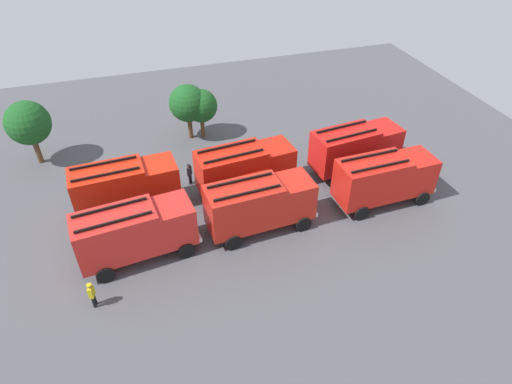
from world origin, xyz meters
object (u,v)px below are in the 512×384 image
Objects in this scene: firefighter_0 at (190,173)px; firefighter_1 at (92,294)px; fire_truck_2 at (384,178)px; tree_0 at (28,123)px; fire_truck_4 at (245,168)px; tree_2 at (201,106)px; tree_1 at (188,103)px; firefighter_2 at (418,161)px; fire_truck_1 at (259,203)px; fire_truck_5 at (356,147)px; traffic_cone_0 at (277,164)px; fire_truck_3 at (125,186)px; fire_truck_0 at (135,231)px.

firefighter_1 is (-7.24, -9.78, 0.03)m from firefighter_0.
tree_0 is (-23.78, 12.88, 1.42)m from fire_truck_2.
fire_truck_4 is 8.99m from tree_2.
tree_0 is 1.09× the size of tree_1.
firefighter_1 reaches higher than firefighter_2.
fire_truck_2 is at bearing -3.13° from fire_truck_1.
tree_1 reaches higher than fire_truck_5.
traffic_cone_0 is (4.59, -6.65, -2.58)m from tree_2.
fire_truck_2 and fire_truck_4 have the same top height.
fire_truck_1 is at bearing 149.04° from firefighter_0.
fire_truck_1 is 9.32m from fire_truck_3.
fire_truck_4 is at bearing -81.48° from tree_2.
fire_truck_2 is 0.99× the size of fire_truck_3.
fire_truck_3 is at bearing 85.70° from fire_truck_0.
tree_1 reaches higher than fire_truck_3.
tree_1 reaches higher than fire_truck_4.
fire_truck_4 is 4.40× the size of firefighter_2.
traffic_cone_0 is at bearing 153.52° from firefighter_2.
firefighter_1 is (-10.72, -3.37, -1.17)m from fire_truck_1.
fire_truck_1 is at bearing -80.73° from tree_1.
traffic_cone_0 is at bearing -149.37° from firefighter_0.
firefighter_2 is (4.74, 2.59, -1.21)m from fire_truck_2.
fire_truck_2 is 0.98× the size of fire_truck_4.
fire_truck_4 is (8.16, 4.47, 0.00)m from fire_truck_0.
fire_truck_5 is at bearing 154.17° from firefighter_2.
firefighter_0 is 0.39× the size of tree_2.
firefighter_2 is (22.05, -1.88, -1.21)m from fire_truck_3.
firefighter_1 is (-2.80, -3.12, -1.17)m from fire_truck_0.
fire_truck_5 is 5.20m from firefighter_2.
fire_truck_0 is 1.40× the size of tree_0.
fire_truck_5 is at bearing 8.29° from fire_truck_0.
tree_1 reaches higher than fire_truck_0.
traffic_cone_0 is at bearing 57.66° from fire_truck_1.
fire_truck_3 is 17.28m from fire_truck_5.
traffic_cone_0 is at bearing 153.12° from fire_truck_5.
tree_1 is (1.32, 6.78, 2.34)m from firefighter_0.
traffic_cone_0 is at bearing -128.64° from firefighter_1.
fire_truck_3 is 11.91m from traffic_cone_0.
traffic_cone_0 is (5.66, -6.78, -2.92)m from tree_1.
firefighter_1 is at bearing -76.64° from tree_0.
fire_truck_5 is 21.34m from firefighter_1.
fire_truck_3 is at bearing 171.62° from fire_truck_4.
fire_truck_0 is 4.26× the size of firefighter_1.
tree_2 is (7.04, 8.50, 0.80)m from fire_truck_3.
tree_1 is 6.58× the size of traffic_cone_0.
tree_2 is at bearing 92.55° from fire_truck_4.
fire_truck_5 is at bearing 21.64° from fire_truck_1.
fire_truck_0 is 1.52× the size of tree_1.
tree_0 is (-28.52, 10.29, 2.63)m from firefighter_2.
fire_truck_0 is at bearing -115.10° from firefighter_1.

